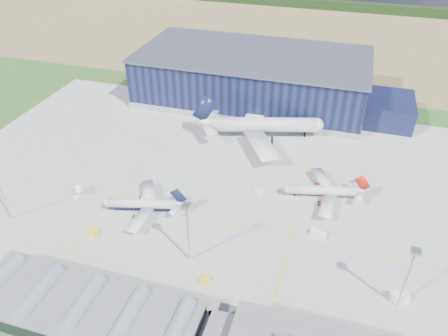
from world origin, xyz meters
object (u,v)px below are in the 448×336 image
light_mast_center (187,224)px  gse_tug_c (263,137)px  car_b (188,302)px  gse_tug_a (94,232)px  airliner_red (323,186)px  gse_van_c (400,297)px  car_a (215,312)px  light_mast_east (410,270)px  gse_cart_b (259,191)px  airstair (80,190)px  airliner_widebody (264,118)px  gse_cart_a (318,189)px  gse_tug_b (205,280)px  airliner_navy (141,200)px  hangar (257,80)px  gse_van_a (318,234)px

light_mast_center → gse_tug_c: bearing=85.9°
gse_tug_c → car_b: bearing=-75.7°
gse_tug_a → airliner_red: bearing=27.5°
car_b → gse_van_c: bearing=-80.8°
gse_van_c → car_a: gse_van_c is taller
light_mast_east → gse_cart_b: bearing=140.9°
airliner_red → airstair: size_ratio=6.75×
gse_cart_b → gse_van_c: size_ratio=0.61×
gse_cart_b → car_a: 59.57m
airliner_widebody → car_b: bearing=-105.9°
gse_tug_a → gse_cart_a: gse_tug_a is taller
light_mast_east → airstair: (-118.77, 20.57, -13.84)m
gse_tug_b → gse_van_c: size_ratio=0.59×
gse_tug_a → gse_tug_b: 45.35m
car_a → light_mast_center: bearing=16.4°
light_mast_east → airliner_navy: bearing=168.8°
gse_tug_c → airstair: size_ratio=0.64×
light_mast_east → gse_tug_a: (-101.50, 1.39, -14.62)m
hangar → airliner_navy: (-18.62, -106.80, -6.37)m
gse_cart_a → gse_tug_c: size_ratio=1.03×
gse_cart_b → airliner_widebody: bearing=33.0°
gse_cart_a → light_mast_east: bearing=-47.6°
gse_cart_b → light_mast_east: bearing=-106.7°
gse_van_a → gse_cart_b: bearing=75.3°
airstair → gse_tug_a: bearing=-65.9°
gse_van_c → airstair: (-119.30, 17.95, 0.29)m
gse_cart_b → airstair: size_ratio=0.67×
airliner_red → gse_cart_a: bearing=-78.5°
gse_tug_a → gse_tug_c: (42.50, 82.33, -0.13)m
light_mast_east → gse_tug_a: bearing=179.2°
light_mast_east → gse_cart_a: bearing=120.4°
light_mast_center → gse_cart_b: size_ratio=6.93×
airliner_widebody → gse_cart_a: airliner_widebody is taller
hangar → car_b: hangar is taller
airliner_red → gse_van_c: (27.86, -43.05, -4.17)m
gse_cart_a → gse_van_a: bearing=-70.8°
gse_cart_a → car_a: size_ratio=0.87×
gse_tug_c → airstair: 86.95m
light_mast_east → gse_cart_b: size_ratio=6.93×
airliner_widebody → car_a: (9.01, -103.00, -9.66)m
gse_cart_b → car_a: size_ratio=0.88×
light_mast_center → gse_cart_b: light_mast_center is taller
gse_tug_c → car_b: 100.66m
light_mast_center → gse_van_a: 47.63m
airliner_navy → gse_van_a: bearing=170.2°
airstair → car_b: (59.64, -37.51, -0.99)m
airliner_widebody → gse_cart_a: size_ratio=19.41×
gse_tug_a → gse_cart_a: bearing=30.6°
hangar → light_mast_east: 144.23m
hangar → light_mast_center: (7.19, -124.80, 3.82)m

